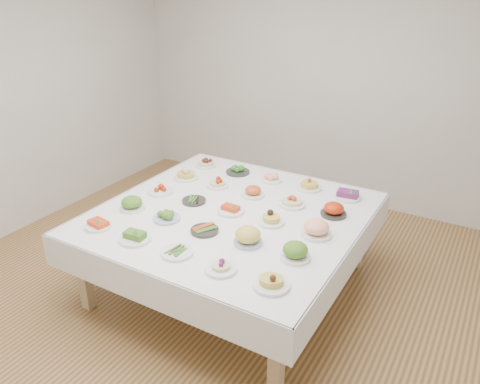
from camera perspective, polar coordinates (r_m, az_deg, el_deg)
The scene contains 27 objects.
room_envelope at distance 3.52m, azimuth -4.71°, elevation 12.38°, with size 5.02×5.02×2.81m.
display_table at distance 4.03m, azimuth -1.08°, elevation -3.31°, with size 2.16×2.16×0.75m.
dish_0 at distance 3.91m, azimuth -16.90°, elevation -3.61°, with size 0.21×0.21×0.10m.
dish_1 at distance 3.65m, azimuth -12.72°, elevation -5.09°, with size 0.24×0.24×0.11m.
dish_2 at distance 3.45m, azimuth -7.70°, elevation -7.22°, with size 0.23×0.23×0.05m.
dish_3 at distance 3.23m, azimuth -2.34°, elevation -8.88°, with size 0.22×0.22×0.10m.
dish_4 at distance 3.07m, azimuth 3.85°, elevation -10.44°, with size 0.24×0.24×0.14m.
dish_5 at distance 4.13m, azimuth -13.06°, elevation -1.31°, with size 0.22×0.22×0.13m.
dish_6 at distance 3.91m, azimuth -8.94°, elevation -2.80°, with size 0.22×0.22×0.10m.
dish_7 at distance 3.70m, azimuth -4.34°, elevation -4.53°, with size 0.24×0.22×0.05m.
dish_8 at distance 3.51m, azimuth 0.98°, elevation -5.38°, with size 0.21×0.21×0.14m.
dish_9 at distance 3.36m, azimuth 6.76°, elevation -7.03°, with size 0.25×0.25×0.14m.
dish_10 at distance 4.40m, azimuth -9.68°, elevation 0.31°, with size 0.23×0.23×0.09m.
dish_11 at distance 4.19m, azimuth -5.64°, elevation -0.97°, with size 0.21×0.21×0.05m.
dish_12 at distance 3.98m, azimuth -1.16°, elevation -1.88°, with size 0.23×0.23×0.11m.
dish_13 at distance 3.81m, azimuth 3.83°, elevation -3.10°, with size 0.22×0.22×0.12m.
dish_14 at distance 3.67m, azimuth 9.30°, elevation -4.28°, with size 0.24×0.24×0.14m.
dish_15 at distance 4.67m, azimuth -6.65°, elevation 2.45°, with size 0.24×0.23×0.15m.
dish_16 at distance 4.47m, azimuth -2.77°, elevation 1.29°, with size 0.21×0.21×0.11m.
dish_17 at distance 4.27m, azimuth 1.60°, elevation 0.14°, with size 0.21×0.21×0.11m.
dish_18 at distance 4.12m, azimuth 6.37°, elevation -0.84°, with size 0.24×0.24×0.13m.
dish_19 at distance 4.00m, azimuth 11.36°, elevation -2.04°, with size 0.22×0.22×0.13m.
dish_20 at distance 4.96m, azimuth -4.18°, elevation 3.71°, with size 0.21×0.21×0.12m.
dish_21 at distance 4.78m, azimuth -0.28°, elevation 2.82°, with size 0.24×0.24×0.10m.
dish_22 at distance 4.60m, azimuth 3.88°, elevation 1.75°, with size 0.20×0.20×0.09m.
dish_23 at distance 4.46m, azimuth 8.46°, elevation 1.08°, with size 0.23×0.23×0.13m.
dish_24 at distance 4.34m, azimuth 13.01°, elevation -0.15°, with size 0.24×0.24×0.11m.
Camera 1 is at (1.98, -2.81, 2.58)m, focal length 35.00 mm.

